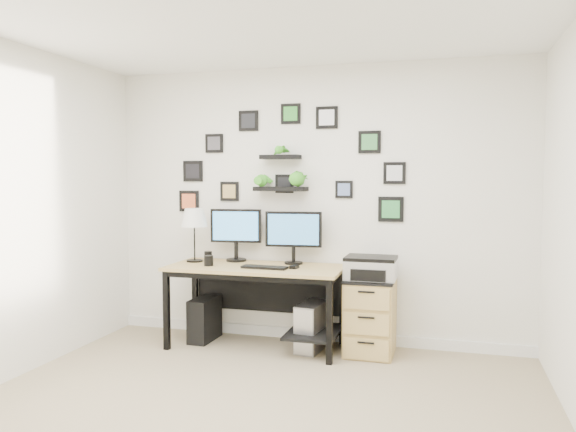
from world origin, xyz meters
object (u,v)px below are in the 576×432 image
(pc_tower_grey, at_px, (312,327))
(printer, at_px, (371,268))
(file_cabinet, at_px, (370,316))
(desk, at_px, (261,279))
(table_lamp, at_px, (194,219))
(monitor_left, at_px, (236,231))
(pc_tower_black, at_px, (205,319))
(mug, at_px, (209,261))
(monitor_right, at_px, (293,233))

(pc_tower_grey, relative_size, printer, 1.02)
(pc_tower_grey, xyz_separation_m, file_cabinet, (0.52, 0.05, 0.12))
(desk, bearing_deg, file_cabinet, 3.33)
(table_lamp, bearing_deg, file_cabinet, -0.07)
(desk, xyz_separation_m, printer, (1.01, 0.02, 0.14))
(desk, xyz_separation_m, monitor_left, (-0.32, 0.19, 0.42))
(pc_tower_black, height_order, pc_tower_grey, pc_tower_grey)
(desk, relative_size, monitor_left, 3.17)
(desk, distance_m, pc_tower_grey, 0.63)
(desk, relative_size, mug, 16.89)
(mug, xyz_separation_m, pc_tower_grey, (0.94, 0.15, -0.58))
(pc_tower_grey, bearing_deg, monitor_left, 167.26)
(monitor_right, xyz_separation_m, pc_tower_grey, (0.22, -0.16, -0.83))
(mug, relative_size, printer, 0.21)
(printer, bearing_deg, table_lamp, 178.69)
(printer, bearing_deg, monitor_left, 172.70)
(table_lamp, distance_m, pc_tower_grey, 1.51)
(monitor_right, bearing_deg, file_cabinet, -8.85)
(table_lamp, bearing_deg, pc_tower_grey, -2.43)
(mug, bearing_deg, monitor_left, 67.09)
(pc_tower_grey, height_order, printer, printer)
(mug, bearing_deg, monitor_right, 23.52)
(monitor_left, height_order, pc_tower_grey, monitor_left)
(mug, distance_m, pc_tower_grey, 1.11)
(desk, bearing_deg, mug, -162.83)
(pc_tower_black, bearing_deg, file_cabinet, 2.78)
(table_lamp, height_order, file_cabinet, table_lamp)
(pc_tower_black, bearing_deg, pc_tower_grey, 0.73)
(desk, distance_m, pc_tower_black, 0.72)
(monitor_left, xyz_separation_m, table_lamp, (-0.37, -0.13, 0.12))
(monitor_left, relative_size, printer, 1.14)
(pc_tower_black, xyz_separation_m, printer, (1.58, -0.01, 0.57))
(desk, bearing_deg, monitor_right, 33.11)
(pc_tower_black, distance_m, file_cabinet, 1.58)
(pc_tower_black, bearing_deg, monitor_left, 33.37)
(monitor_left, distance_m, printer, 1.36)
(monitor_left, xyz_separation_m, mug, (-0.14, -0.33, -0.25))
(monitor_right, relative_size, pc_tower_grey, 1.17)
(monitor_right, relative_size, mug, 5.59)
(monitor_right, bearing_deg, pc_tower_black, -170.33)
(mug, relative_size, pc_tower_black, 0.23)
(table_lamp, relative_size, file_cabinet, 0.76)
(pc_tower_grey, bearing_deg, mug, -170.82)
(mug, distance_m, pc_tower_black, 0.63)
(desk, relative_size, file_cabinet, 2.39)
(monitor_left, distance_m, table_lamp, 0.41)
(desk, xyz_separation_m, file_cabinet, (1.00, 0.06, -0.29))
(monitor_left, xyz_separation_m, monitor_right, (0.58, -0.02, -0.00))
(monitor_right, height_order, mug, monitor_right)
(file_cabinet, bearing_deg, desk, -176.67)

